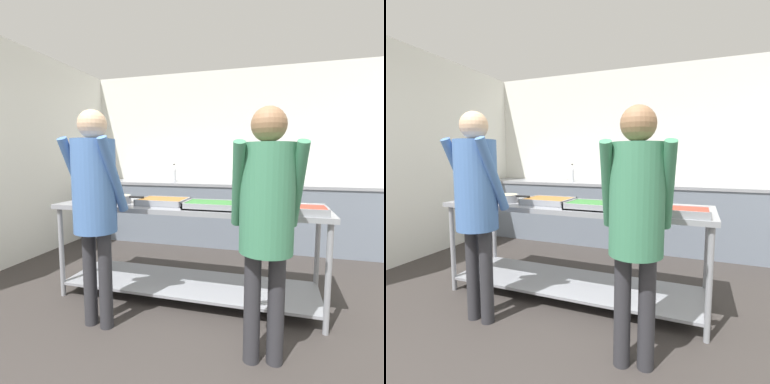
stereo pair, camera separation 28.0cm
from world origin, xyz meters
TOP-DOWN VIEW (x-y plane):
  - wall_rear at (0.00, 3.71)m, footprint 4.88×0.06m
  - wall_left at (-2.41, 1.86)m, footprint 0.06×3.83m
  - back_counter at (-0.00, 3.34)m, footprint 4.72×0.65m
  - serving_counter at (-0.12, 1.51)m, footprint 2.38×0.74m
  - broccoli_bowl at (-1.13, 1.53)m, footprint 0.25×0.25m
  - sauce_pan at (-0.77, 1.39)m, footprint 0.38×0.24m
  - serving_tray_greens at (-0.34, 1.43)m, footprint 0.42×0.33m
  - serving_tray_roast at (0.13, 1.34)m, footprint 0.44×0.32m
  - plate_stack at (0.49, 1.46)m, footprint 0.22×0.22m
  - serving_tray_vegetables at (0.82, 1.30)m, footprint 0.37×0.27m
  - guest_serving_left at (0.59, 0.76)m, footprint 0.46×0.36m
  - guest_serving_right at (-0.65, 0.84)m, footprint 0.43×0.34m
  - water_bottle at (-0.90, 3.31)m, footprint 0.07×0.07m

SIDE VIEW (x-z plane):
  - back_counter at x=0.00m, z-range 0.00..0.93m
  - serving_counter at x=-0.12m, z-range 0.16..1.03m
  - serving_tray_vegetables at x=0.82m, z-range 0.87..0.92m
  - serving_tray_roast at x=0.13m, z-range 0.87..0.92m
  - serving_tray_greens at x=-0.34m, z-range 0.87..0.92m
  - plate_stack at x=0.49m, z-range 0.87..0.94m
  - sauce_pan at x=-0.77m, z-range 0.87..0.95m
  - broccoli_bowl at x=-1.13m, z-range 0.86..0.98m
  - guest_serving_left at x=0.59m, z-range 0.19..1.78m
  - guest_serving_right at x=-0.65m, z-range 0.20..1.83m
  - water_bottle at x=-0.90m, z-range 0.91..1.19m
  - wall_left at x=-2.41m, z-range 0.00..2.65m
  - wall_rear at x=0.00m, z-range 0.00..2.65m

